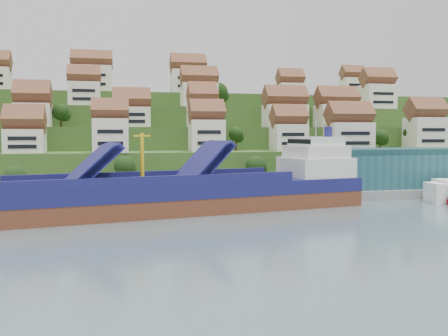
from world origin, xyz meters
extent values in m
plane|color=slate|center=(0.00, 0.00, 0.00)|extent=(300.00, 300.00, 0.00)
cube|color=gray|center=(20.00, 15.00, 1.10)|extent=(180.00, 14.00, 2.20)
cube|color=#2D4C1E|center=(0.00, 86.00, 2.00)|extent=(260.00, 128.00, 4.00)
cube|color=#2D4C1E|center=(0.00, 91.00, 5.50)|extent=(260.00, 118.00, 11.00)
cube|color=#2D4C1E|center=(0.00, 99.00, 9.00)|extent=(260.00, 102.00, 18.00)
cube|color=#2D4C1E|center=(0.00, 107.00, 12.50)|extent=(260.00, 86.00, 25.00)
cube|color=#2D4C1E|center=(0.00, 116.00, 15.50)|extent=(260.00, 68.00, 31.00)
cube|color=white|center=(-49.48, 39.81, 14.11)|extent=(9.89, 8.57, 6.22)
cube|color=white|center=(-27.50, 35.36, 15.51)|extent=(9.21, 7.03, 9.02)
cube|color=white|center=(-1.14, 37.97, 15.42)|extent=(9.32, 7.62, 8.84)
cube|color=white|center=(23.85, 39.78, 14.88)|extent=(9.75, 7.73, 7.77)
cube|color=white|center=(41.95, 37.30, 15.16)|extent=(12.95, 8.26, 8.31)
cube|color=white|center=(69.95, 40.64, 16.05)|extent=(11.38, 8.31, 10.10)
cube|color=white|center=(-49.44, 54.56, 21.38)|extent=(9.85, 8.98, 6.76)
cube|color=white|center=(-21.17, 55.30, 21.03)|extent=(10.93, 7.90, 6.06)
cube|color=white|center=(0.00, 51.30, 21.67)|extent=(8.42, 8.56, 7.34)
cube|color=white|center=(27.86, 54.49, 21.65)|extent=(13.34, 8.36, 7.30)
cube|color=white|center=(46.39, 55.25, 21.80)|extent=(13.52, 8.18, 7.59)
cube|color=white|center=(-35.72, 70.70, 28.91)|extent=(10.11, 7.30, 7.82)
cube|color=white|center=(2.10, 68.92, 29.04)|extent=(11.99, 7.79, 8.07)
cube|color=white|center=(35.18, 69.74, 29.38)|extent=(8.82, 7.14, 8.77)
cube|color=white|center=(70.36, 71.23, 29.60)|extent=(11.73, 8.47, 9.21)
cube|color=white|center=(-33.83, 87.56, 35.67)|extent=(14.00, 7.51, 9.34)
cube|color=white|center=(1.07, 87.04, 35.34)|extent=(12.64, 8.15, 8.68)
cube|color=white|center=(70.84, 92.58, 35.00)|extent=(9.09, 7.05, 8.00)
ellipsoid|color=#1B3812|center=(9.77, 26.11, 7.51)|extent=(5.53, 5.53, 5.53)
ellipsoid|color=#1B3812|center=(-24.13, 26.29, 7.96)|extent=(5.26, 5.26, 5.26)
ellipsoid|color=#1B3812|center=(55.74, 43.11, 14.93)|extent=(4.94, 4.94, 4.94)
ellipsoid|color=#1B3812|center=(66.16, 43.11, 16.35)|extent=(4.46, 4.46, 4.46)
ellipsoid|color=#1B3812|center=(8.77, 43.66, 15.93)|extent=(4.30, 4.30, 4.30)
ellipsoid|color=#1B3812|center=(42.20, 59.83, 23.02)|extent=(4.60, 4.60, 4.60)
ellipsoid|color=#1B3812|center=(-51.75, 59.38, 22.02)|extent=(5.89, 5.89, 5.89)
ellipsoid|color=#1B3812|center=(-42.06, 57.97, 22.53)|extent=(5.10, 5.10, 5.10)
ellipsoid|color=#1B3812|center=(9.69, 73.21, 30.60)|extent=(6.82, 6.82, 6.82)
ellipsoid|color=#1B3812|center=(36.51, 75.94, 30.44)|extent=(5.71, 5.71, 5.71)
ellipsoid|color=#1B3812|center=(40.04, 73.97, 28.51)|extent=(4.82, 4.82, 4.82)
ellipsoid|color=#1B3812|center=(-48.40, 19.00, 6.36)|extent=(5.03, 5.03, 5.03)
ellipsoid|color=#1B3812|center=(-35.19, 19.00, 4.84)|extent=(3.70, 3.70, 3.70)
cube|color=#23575F|center=(52.00, 17.00, 7.20)|extent=(60.00, 15.00, 10.00)
cylinder|color=gray|center=(18.00, 10.00, 6.20)|extent=(0.16, 0.16, 8.00)
cube|color=maroon|center=(18.60, 10.00, 9.80)|extent=(1.20, 0.05, 0.80)
cube|color=brown|center=(-16.97, 0.02, 1.00)|extent=(88.23, 28.87, 5.59)
cube|color=navy|center=(-16.97, 0.02, 4.81)|extent=(88.25, 29.00, 2.91)
cube|color=#262628|center=(-19.17, -0.39, 6.26)|extent=(57.06, 21.27, 0.34)
cube|color=navy|center=(-31.27, -2.60, 10.07)|extent=(10.46, 13.65, 7.73)
cube|color=navy|center=(-9.26, 1.42, 10.07)|extent=(10.05, 13.58, 8.17)
cylinder|color=yellow|center=(-21.37, -0.79, 11.18)|extent=(0.91, 0.91, 10.07)
cube|color=silver|center=(18.24, 6.44, 8.39)|extent=(15.49, 14.95, 4.47)
cube|color=silver|center=(18.24, 6.44, 11.97)|extent=(13.05, 13.23, 2.80)
cube|color=silver|center=(18.24, 6.44, 14.32)|extent=(10.61, 11.51, 2.01)
cylinder|color=navy|center=(21.54, 7.05, 16.44)|extent=(2.08, 2.08, 2.46)
camera|label=1|loc=(-27.07, -99.92, 16.16)|focal=40.00mm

